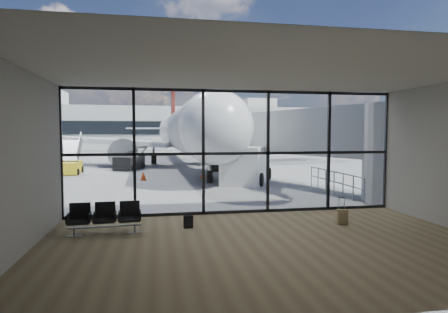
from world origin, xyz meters
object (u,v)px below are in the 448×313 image
object	(u,v)px
airliner	(184,131)
belt_loader	(130,162)
suitcase	(342,217)
service_van	(247,164)
backpack	(188,222)
mobile_stairs	(68,166)
seating_row	(105,216)

from	to	relation	value
airliner	belt_loader	size ratio (longest dim) A/B	9.41
suitcase	service_van	size ratio (longest dim) A/B	0.16
backpack	mobile_stairs	bearing A→B (deg)	109.85
airliner	belt_loader	bearing A→B (deg)	-129.92
backpack	airliner	distance (m)	26.18
seating_row	suitcase	xyz separation A→B (m)	(7.31, -0.29, -0.24)
mobile_stairs	service_van	bearing A→B (deg)	-33.76
service_van	belt_loader	world-z (taller)	service_van
suitcase	service_van	world-z (taller)	service_van
airliner	seating_row	bearing A→B (deg)	-100.43
backpack	belt_loader	size ratio (longest dim) A/B	0.10
airliner	service_van	distance (m)	16.03
airliner	belt_loader	distance (m)	8.22
belt_loader	airliner	bearing A→B (deg)	70.89
airliner	mobile_stairs	distance (m)	12.83
backpack	airliner	xyz separation A→B (m)	(1.80, 25.95, 2.98)
suitcase	airliner	world-z (taller)	airliner
suitcase	seating_row	bearing A→B (deg)	-170.89
backpack	suitcase	bearing A→B (deg)	-8.72
backpack	belt_loader	world-z (taller)	belt_loader
backpack	belt_loader	distance (m)	20.09
suitcase	service_van	xyz separation A→B (m)	(-0.53, 10.74, 0.84)
service_van	seating_row	bearing A→B (deg)	-98.05
airliner	mobile_stairs	bearing A→B (deg)	-137.78
seating_row	suitcase	world-z (taller)	seating_row
suitcase	service_van	distance (m)	10.79
airliner	service_van	bearing A→B (deg)	-82.02
suitcase	backpack	bearing A→B (deg)	-174.28
service_van	belt_loader	xyz separation A→B (m)	(-7.43, 9.59, -0.48)
airliner	belt_loader	world-z (taller)	airliner
backpack	mobile_stairs	world-z (taller)	mobile_stairs
belt_loader	suitcase	bearing A→B (deg)	-49.04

